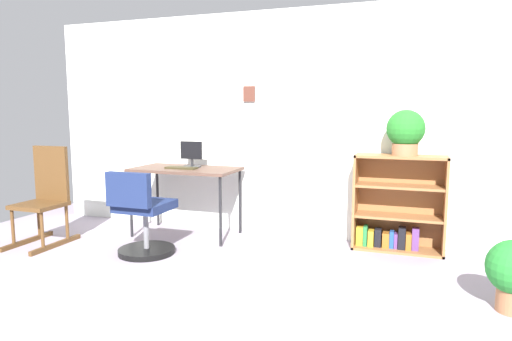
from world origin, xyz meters
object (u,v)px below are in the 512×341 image
monitor (192,155)px  potted_plant_on_shelf (406,131)px  desk (186,173)px  office_chair (142,219)px  rocking_chair (45,196)px  keyboard (181,168)px  bookshelf_low (397,208)px

monitor → potted_plant_on_shelf: (2.14, 0.09, 0.28)m
desk → office_chair: 0.82m
monitor → rocking_chair: (-1.21, -0.80, -0.37)m
office_chair → rocking_chair: (-1.13, 0.02, 0.14)m
monitor → rocking_chair: 1.50m
office_chair → potted_plant_on_shelf: (2.22, 0.91, 0.79)m
keyboard → office_chair: office_chair is taller
potted_plant_on_shelf → monitor: bearing=-177.6°
monitor → office_chair: 0.97m
monitor → potted_plant_on_shelf: potted_plant_on_shelf is taller
office_chair → bookshelf_low: size_ratio=0.87×
desk → potted_plant_on_shelf: bearing=4.4°
bookshelf_low → potted_plant_on_shelf: (0.05, -0.06, 0.73)m
office_chair → bookshelf_low: (2.18, 0.97, 0.06)m
bookshelf_low → rocking_chair: bearing=-164.0°
office_chair → potted_plant_on_shelf: bearing=22.3°
bookshelf_low → office_chair: bearing=-156.0°
monitor → bookshelf_low: (2.10, 0.15, -0.45)m
monitor → bookshelf_low: bearing=4.0°
bookshelf_low → keyboard: bearing=-172.1°
rocking_chair → office_chair: bearing=-1.2°
office_chair → potted_plant_on_shelf: 2.53m
desk → keyboard: (-0.01, -0.07, 0.06)m
monitor → bookshelf_low: monitor is taller
rocking_chair → monitor: bearing=33.5°
desk → rocking_chair: (-1.18, -0.72, -0.18)m
rocking_chair → potted_plant_on_shelf: size_ratio=2.30×
keyboard → bookshelf_low: size_ratio=0.37×
desk → monitor: (0.03, 0.08, 0.18)m
office_chair → potted_plant_on_shelf: potted_plant_on_shelf is taller
keyboard → bookshelf_low: (2.14, 0.30, -0.33)m
keyboard → office_chair: bearing=-93.5°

